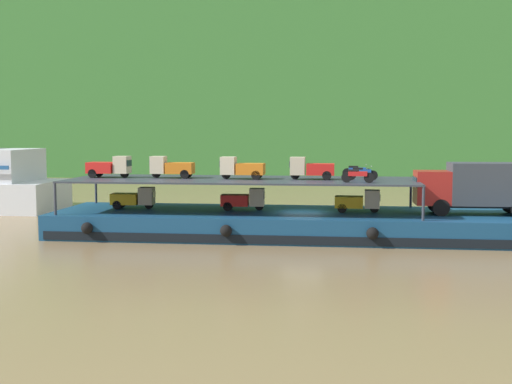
% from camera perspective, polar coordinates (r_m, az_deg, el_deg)
% --- Properties ---
extents(ground_plane, '(400.00, 400.00, 0.00)m').
position_cam_1_polar(ground_plane, '(42.21, 3.91, -3.70)').
color(ground_plane, olive).
extents(hillside_far_bank, '(138.55, 33.65, 43.38)m').
position_cam_1_polar(hillside_far_bank, '(106.75, 5.96, 14.85)').
color(hillside_far_bank, '#387533').
rests_on(hillside_far_bank, ground).
extents(cargo_barge, '(30.74, 8.30, 1.50)m').
position_cam_1_polar(cargo_barge, '(42.07, 3.91, -2.69)').
color(cargo_barge, navy).
rests_on(cargo_barge, ground).
extents(covered_lorry, '(7.89, 2.41, 3.10)m').
position_cam_1_polar(covered_lorry, '(42.50, 18.05, 0.46)').
color(covered_lorry, maroon).
rests_on(covered_lorry, cargo_barge).
extents(cargo_rack, '(21.54, 6.95, 2.00)m').
position_cam_1_polar(cargo_rack, '(42.19, -1.22, 1.01)').
color(cargo_rack, '#2D333D').
rests_on(cargo_rack, cargo_barge).
extents(mini_truck_lower_stern, '(2.78, 1.27, 1.38)m').
position_cam_1_polar(mini_truck_lower_stern, '(44.23, -10.22, -0.50)').
color(mini_truck_lower_stern, gold).
rests_on(mini_truck_lower_stern, cargo_barge).
extents(mini_truck_lower_aft, '(2.79, 1.29, 1.38)m').
position_cam_1_polar(mini_truck_lower_aft, '(42.74, -1.04, -0.61)').
color(mini_truck_lower_aft, red).
rests_on(mini_truck_lower_aft, cargo_barge).
extents(mini_truck_lower_mid, '(2.78, 1.27, 1.38)m').
position_cam_1_polar(mini_truck_lower_mid, '(42.10, 8.59, -0.76)').
color(mini_truck_lower_mid, gold).
rests_on(mini_truck_lower_mid, cargo_barge).
extents(mini_truck_upper_stern, '(2.78, 1.27, 1.38)m').
position_cam_1_polar(mini_truck_upper_stern, '(44.48, -12.18, 2.08)').
color(mini_truck_upper_stern, red).
rests_on(mini_truck_upper_stern, cargo_rack).
extents(mini_truck_upper_mid, '(2.76, 1.23, 1.38)m').
position_cam_1_polar(mini_truck_upper_mid, '(43.42, -7.12, 2.09)').
color(mini_truck_upper_mid, orange).
rests_on(mini_truck_upper_mid, cargo_rack).
extents(mini_truck_upper_fore, '(2.76, 1.23, 1.38)m').
position_cam_1_polar(mini_truck_upper_fore, '(42.14, -1.21, 2.03)').
color(mini_truck_upper_fore, orange).
rests_on(mini_truck_upper_fore, cargo_rack).
extents(mini_truck_upper_bow, '(2.75, 1.21, 1.38)m').
position_cam_1_polar(mini_truck_upper_bow, '(41.91, 4.66, 2.00)').
color(mini_truck_upper_bow, red).
rests_on(mini_truck_upper_bow, cargo_rack).
extents(motorcycle_upper_port, '(1.89, 0.55, 0.87)m').
position_cam_1_polar(motorcycle_upper_port, '(39.65, 8.52, 1.40)').
color(motorcycle_upper_port, black).
rests_on(motorcycle_upper_port, cargo_rack).
extents(motorcycle_upper_centre, '(1.90, 0.55, 0.87)m').
position_cam_1_polar(motorcycle_upper_centre, '(41.74, 8.87, 1.59)').
color(motorcycle_upper_centre, black).
rests_on(motorcycle_upper_centre, cargo_rack).
extents(motorcycle_upper_stbd, '(1.90, 0.55, 0.87)m').
position_cam_1_polar(motorcycle_upper_stbd, '(43.81, 8.48, 1.76)').
color(motorcycle_upper_stbd, black).
rests_on(motorcycle_upper_stbd, cargo_rack).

